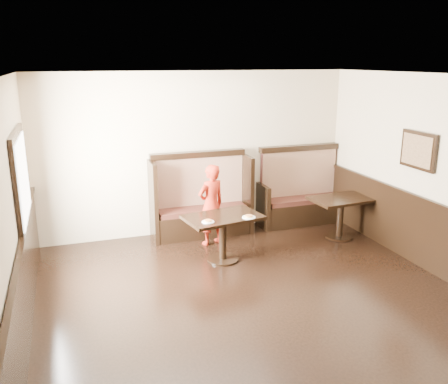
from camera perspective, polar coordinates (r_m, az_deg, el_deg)
name	(u,v)px	position (r m, az deg, el deg)	size (l,w,h in m)	color
ground	(281,329)	(5.68, 6.85, -16.08)	(7.00, 7.00, 0.00)	black
room_shell	(248,269)	(5.48, 2.94, -9.26)	(7.00, 7.00, 7.00)	#C2AA8C
booth_main	(201,205)	(8.29, -2.82, -1.55)	(1.75, 0.72, 1.45)	black
booth_neighbor	(300,197)	(9.01, 9.19, -0.64)	(1.65, 0.72, 1.45)	black
table_main	(223,226)	(7.16, -0.15, -4.16)	(1.23, 0.88, 0.72)	black
table_neighbor	(341,208)	(8.34, 13.86, -1.88)	(1.07, 0.74, 0.71)	black
child	(211,205)	(7.78, -1.55, -1.55)	(0.49, 0.32, 1.35)	#A42111
pizza_plate_left	(208,221)	(6.84, -1.93, -3.54)	(0.18, 0.18, 0.03)	white
pizza_plate_right	(249,217)	(7.03, 3.00, -2.99)	(0.20, 0.20, 0.04)	white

